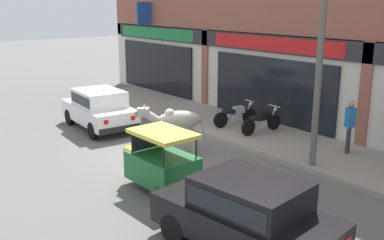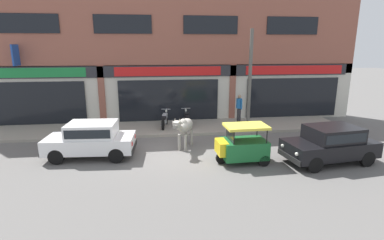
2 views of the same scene
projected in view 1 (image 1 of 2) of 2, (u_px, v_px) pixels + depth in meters
ground_plane at (157, 151)px, 14.09m from camera, size 90.00×90.00×0.00m
sidewalk at (242, 129)px, 16.29m from camera, size 19.00×2.99×0.14m
shop_building at (280, 4)px, 16.22m from camera, size 23.00×1.40×9.37m
cow at (176, 121)px, 13.76m from camera, size 1.18×1.99×1.61m
car_0 at (247, 212)px, 8.21m from camera, size 3.75×2.02×1.46m
car_1 at (99, 107)px, 16.41m from camera, size 3.70×1.84×1.46m
auto_rickshaw at (161, 164)px, 11.11m from camera, size 2.01×1.22×1.52m
motorcycle_0 at (235, 115)px, 16.43m from camera, size 0.62×1.80×0.88m
motorcycle_1 at (262, 122)px, 15.54m from camera, size 0.52×1.81×0.88m
pedestrian at (350, 121)px, 13.29m from camera, size 0.32×0.46×1.60m
utility_pole at (319, 73)px, 11.86m from camera, size 0.18×0.18×5.16m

